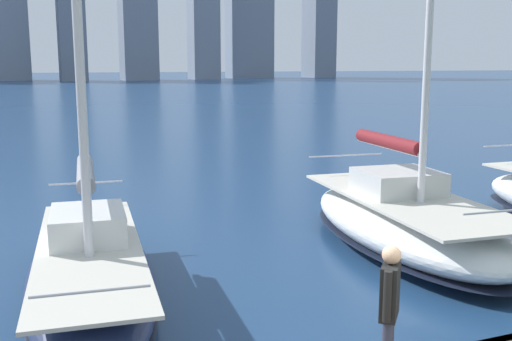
# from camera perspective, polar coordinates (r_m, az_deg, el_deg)

# --- Properties ---
(city_skyline) EXTENTS (175.33, 21.20, 50.59)m
(city_skyline) POSITION_cam_1_polar(r_m,az_deg,el_deg) (165.65, -18.61, 14.54)
(city_skyline) COLOR slate
(city_skyline) RESTS_ON ground
(sailboat_maroon) EXTENTS (3.60, 7.62, 9.37)m
(sailboat_maroon) POSITION_cam_1_polar(r_m,az_deg,el_deg) (14.36, 14.05, -4.59)
(sailboat_maroon) COLOR white
(sailboat_maroon) RESTS_ON ground
(sailboat_grey) EXTENTS (2.95, 7.90, 9.54)m
(sailboat_grey) POSITION_cam_1_polar(r_m,az_deg,el_deg) (11.35, -15.51, -8.94)
(sailboat_grey) COLOR navy
(sailboat_grey) RESTS_ON ground
(person_black_shirt) EXTENTS (0.43, 0.48, 1.64)m
(person_black_shirt) POSITION_cam_1_polar(r_m,az_deg,el_deg) (7.22, 12.61, -11.93)
(person_black_shirt) COLOR #2D3347
(person_black_shirt) RESTS_ON dock_pier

